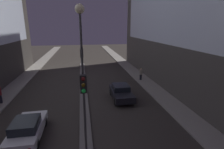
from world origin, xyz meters
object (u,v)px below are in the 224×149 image
Objects in this scene: traffic_light_mid at (82,61)px; pedestrian_on_left_sidewalk at (0,94)px; traffic_light_far at (81,48)px; pedestrian_on_right_sidewalk at (141,74)px; traffic_light_near at (84,100)px; street_lamp at (81,38)px; car_left_lane at (27,129)px; car_right_lane at (121,92)px.

pedestrian_on_left_sidewalk is (-7.84, -1.16, -2.63)m from traffic_light_mid.
traffic_light_far reaches higher than pedestrian_on_left_sidewalk.
traffic_light_far is 2.97× the size of pedestrian_on_right_sidewalk.
traffic_light_near is 1.00× the size of traffic_light_mid.
street_lamp is 5.20× the size of pedestrian_on_right_sidewalk.
street_lamp is at bearing 19.51° from car_left_lane.
street_lamp is 7.94m from car_right_lane.
pedestrian_on_left_sidewalk is at bearing 148.78° from street_lamp.
street_lamp is 2.04× the size of car_left_lane.
pedestrian_on_left_sidewalk is at bearing 123.70° from car_left_lane.
traffic_light_near is 1.00× the size of traffic_light_far.
pedestrian_on_left_sidewalk is at bearing -171.56° from traffic_light_mid.
car_left_lane is at bearing -160.49° from street_lamp.
traffic_light_near is at bearing -90.00° from street_lamp.
traffic_light_far is at bearing 58.19° from pedestrian_on_left_sidewalk.
car_right_lane is at bearing 64.95° from traffic_light_near.
street_lamp is 2.09× the size of car_right_lane.
car_left_lane is 7.33m from pedestrian_on_left_sidewalk.
pedestrian_on_left_sidewalk is (-4.06, 6.09, 0.33)m from car_left_lane.
traffic_light_mid reaches higher than pedestrian_on_left_sidewalk.
traffic_light_mid is 2.75× the size of pedestrian_on_left_sidewalk.
car_right_lane is 6.90m from pedestrian_on_right_sidewalk.
traffic_light_near is at bearing -90.00° from traffic_light_far.
pedestrian_on_right_sidewalk is (15.64, 4.82, -0.09)m from pedestrian_on_left_sidewalk.
street_lamp reaches higher than car_right_lane.
car_right_lane is (3.78, -1.96, -2.96)m from traffic_light_mid.
traffic_light_mid is 0.57× the size of street_lamp.
traffic_light_far is 15.11m from pedestrian_on_left_sidewalk.
traffic_light_near is 9.40m from car_right_lane.
traffic_light_near is 1.16× the size of car_left_lane.
car_left_lane is at bearing 143.62° from traffic_light_near.
traffic_light_near reaches higher than car_right_lane.
traffic_light_mid is at bearing -90.00° from traffic_light_far.
pedestrian_on_right_sidewalk is at bearing 50.81° from street_lamp.
traffic_light_mid reaches higher than car_right_lane.
car_left_lane is (-3.78, 2.78, -2.96)m from traffic_light_near.
pedestrian_on_right_sidewalk is (4.02, 5.61, 0.24)m from car_right_lane.
car_left_lane reaches higher than car_right_lane.
street_lamp reaches higher than traffic_light_near.
traffic_light_near is 12.13m from pedestrian_on_left_sidewalk.
pedestrian_on_right_sidewalk is (7.80, 13.69, -2.72)m from traffic_light_near.
car_right_lane is at bearing -27.36° from traffic_light_mid.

